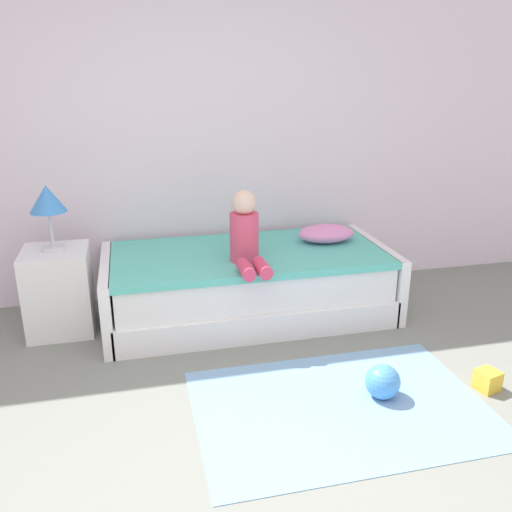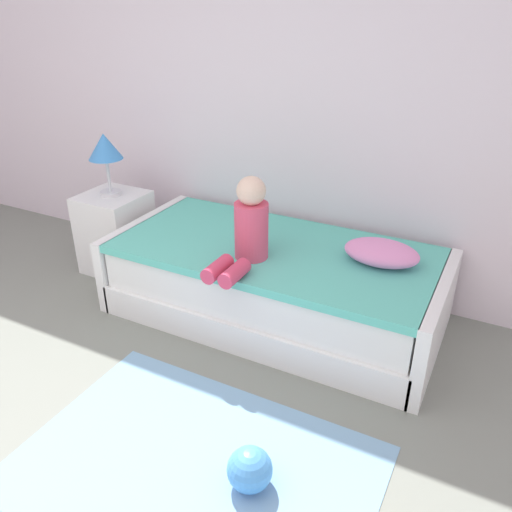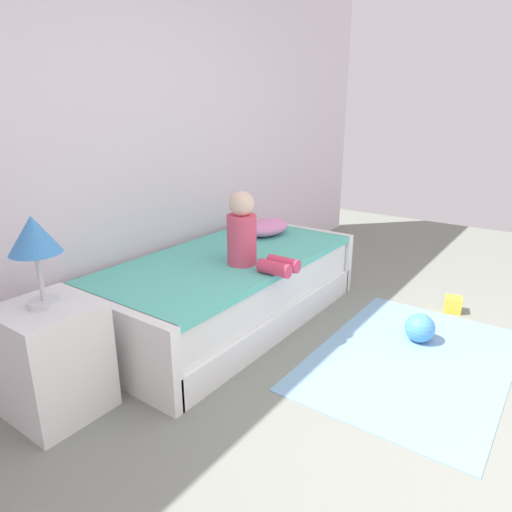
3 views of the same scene
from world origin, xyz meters
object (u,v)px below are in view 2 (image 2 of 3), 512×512
(nightstand, at_px, (116,232))
(toy_ball, at_px, (250,469))
(bed, at_px, (274,282))
(child_figure, at_px, (247,228))
(pillow, at_px, (382,253))
(table_lamp, at_px, (105,150))

(nightstand, height_order, toy_ball, nightstand)
(bed, bearing_deg, child_figure, -106.35)
(nightstand, height_order, child_figure, child_figure)
(child_figure, xyz_separation_m, pillow, (0.71, 0.33, -0.14))
(nightstand, relative_size, pillow, 1.36)
(bed, height_order, toy_ball, bed)
(nightstand, distance_m, toy_ball, 2.27)
(nightstand, xyz_separation_m, toy_ball, (1.84, -1.31, -0.20))
(child_figure, bearing_deg, nightstand, 167.77)
(bed, relative_size, pillow, 4.80)
(bed, xyz_separation_m, nightstand, (-1.35, 0.05, 0.05))
(table_lamp, bearing_deg, nightstand, -90.00)
(pillow, height_order, toy_ball, pillow)
(bed, height_order, child_figure, child_figure)
(table_lamp, xyz_separation_m, toy_ball, (1.84, -1.31, -0.84))
(table_lamp, bearing_deg, pillow, 1.44)
(table_lamp, bearing_deg, bed, -2.11)
(bed, relative_size, nightstand, 3.52)
(pillow, bearing_deg, bed, -171.17)
(bed, bearing_deg, nightstand, 177.89)
(nightstand, relative_size, child_figure, 1.18)
(pillow, xyz_separation_m, toy_ball, (-0.15, -1.36, -0.47))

